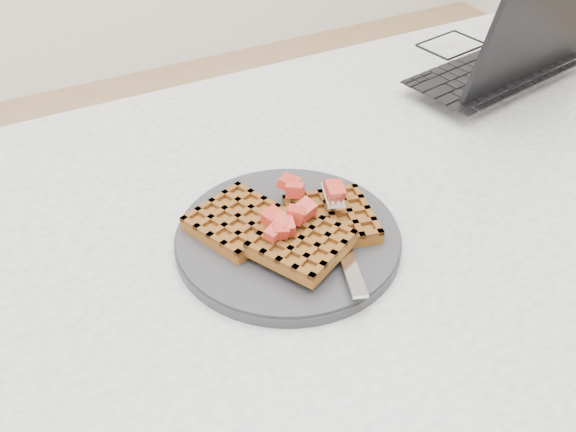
% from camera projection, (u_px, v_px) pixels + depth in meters
% --- Properties ---
extents(table, '(1.20, 0.80, 0.75)m').
position_uv_depth(table, '(336.00, 282.00, 0.84)').
color(table, silver).
rests_on(table, ground).
extents(plate, '(0.26, 0.26, 0.02)m').
position_uv_depth(plate, '(288.00, 238.00, 0.72)').
color(plate, '#242527').
rests_on(plate, table).
extents(waffles, '(0.21, 0.19, 0.03)m').
position_uv_depth(waffles, '(290.00, 227.00, 0.71)').
color(waffles, brown).
rests_on(waffles, plate).
extents(strawberry_pile, '(0.15, 0.15, 0.02)m').
position_uv_depth(strawberry_pile, '(288.00, 206.00, 0.69)').
color(strawberry_pile, maroon).
rests_on(strawberry_pile, waffles).
extents(fork, '(0.08, 0.18, 0.02)m').
position_uv_depth(fork, '(341.00, 236.00, 0.70)').
color(fork, silver).
rests_on(fork, plate).
extents(laptop, '(0.36, 0.29, 0.23)m').
position_uv_depth(laptop, '(492.00, 54.00, 1.03)').
color(laptop, black).
rests_on(laptop, table).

